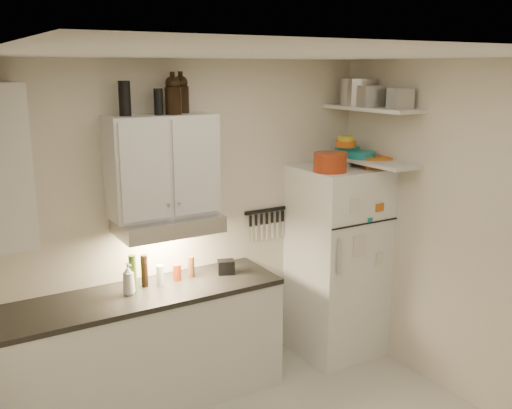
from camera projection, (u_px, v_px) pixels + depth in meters
ceiling at (302, 53)px, 3.08m from camera, size 3.20×3.00×0.02m
back_wall at (191, 223)px, 4.64m from camera, size 3.20×0.02×2.60m
left_wall at (6, 347)px, 2.58m from camera, size 0.02×3.00×2.60m
right_wall at (477, 240)px, 4.19m from camera, size 0.02×3.00×2.60m
base_cabinet at (145, 352)px, 4.31m from camera, size 2.10×0.60×0.88m
countertop at (142, 295)px, 4.20m from camera, size 2.10×0.62×0.04m
upper_cabinet at (162, 166)px, 4.22m from camera, size 0.80×0.33×0.75m
range_hood at (168, 224)px, 4.27m from camera, size 0.76×0.46×0.12m
fridge at (337, 261)px, 5.08m from camera, size 0.70×0.68×1.70m
shelf_hi at (372, 109)px, 4.75m from camera, size 0.30×0.95×0.03m
shelf_lo at (369, 161)px, 4.85m from camera, size 0.30×0.95×0.03m
knife_strip at (266, 210)px, 4.97m from camera, size 0.42×0.02×0.03m
dutch_oven at (330, 162)px, 4.66m from camera, size 0.30×0.30×0.16m
book_stack at (375, 162)px, 4.89m from camera, size 0.32×0.34×0.09m
spice_jar at (348, 160)px, 4.93m from camera, size 0.07×0.07×0.11m
stock_pot at (359, 92)px, 4.92m from camera, size 0.40×0.40×0.23m
tin_a at (371, 96)px, 4.71m from camera, size 0.21×0.19×0.18m
tin_b at (400, 98)px, 4.52m from camera, size 0.20×0.20×0.16m
bowl_teal at (347, 151)px, 5.01m from camera, size 0.22×0.22×0.09m
bowl_orange at (346, 144)px, 4.92m from camera, size 0.18×0.18×0.05m
bowl_yellow at (346, 138)px, 4.91m from camera, size 0.14×0.14×0.04m
plates at (361, 155)px, 4.89m from camera, size 0.29×0.29×0.06m
growler_a at (173, 95)px, 4.12m from camera, size 0.12×0.12×0.28m
growler_b at (181, 94)px, 4.26m from camera, size 0.13×0.13×0.28m
thermos_a at (158, 102)px, 4.08m from camera, size 0.08×0.08×0.19m
thermos_b at (125, 98)px, 4.00m from camera, size 0.09×0.09×0.24m
soap_bottle at (128, 277)px, 4.13m from camera, size 0.12×0.12×0.26m
pepper_mill at (191, 267)px, 4.49m from camera, size 0.06×0.06×0.17m
oil_bottle at (133, 274)px, 4.17m from camera, size 0.07×0.07×0.28m
vinegar_bottle at (144, 271)px, 4.29m from camera, size 0.07×0.07×0.25m
clear_bottle at (160, 275)px, 4.32m from camera, size 0.06×0.06×0.16m
red_jar at (177, 272)px, 4.43m from camera, size 0.08×0.08×0.13m
caddy at (226, 267)px, 4.57m from camera, size 0.16×0.13×0.11m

